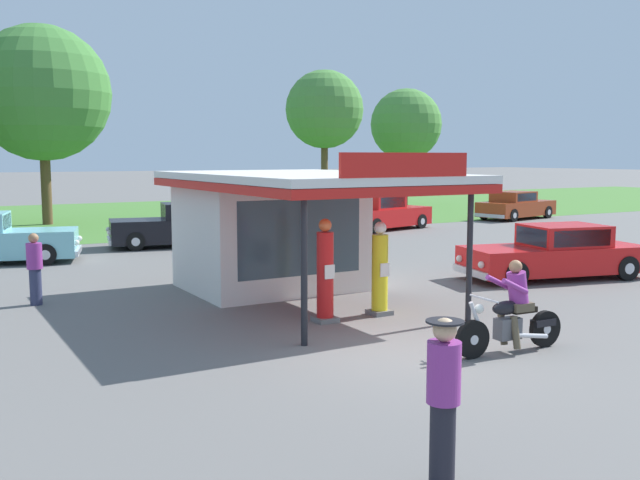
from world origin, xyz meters
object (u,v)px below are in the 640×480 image
object	(u,v)px
bystander_standing_back_lot	(443,397)
gas_pump_offside	(380,272)
featured_classic_sedan	(556,254)
parked_car_back_row_centre_right	(516,206)
parked_car_back_row_right	(384,214)
gas_pump_nearside	(325,275)
motorcycle_with_rider	(512,314)
bystander_strolling_foreground	(35,267)
parked_car_back_row_far_right	(184,226)

from	to	relation	value
bystander_standing_back_lot	gas_pump_offside	bearing A→B (deg)	59.84
featured_classic_sedan	parked_car_back_row_centre_right	distance (m)	18.84
parked_car_back_row_right	bystander_standing_back_lot	bearing A→B (deg)	-123.74
gas_pump_nearside	gas_pump_offside	distance (m)	1.33
parked_car_back_row_centre_right	parked_car_back_row_right	xyz separation A→B (m)	(-9.23, -1.03, 0.04)
gas_pump_nearside	parked_car_back_row_centre_right	world-z (taller)	gas_pump_nearside
gas_pump_nearside	parked_car_back_row_right	world-z (taller)	gas_pump_nearside
gas_pump_offside	bystander_standing_back_lot	bearing A→B (deg)	-120.16
motorcycle_with_rider	parked_car_back_row_right	distance (m)	20.31
motorcycle_with_rider	parked_car_back_row_centre_right	distance (m)	26.78
parked_car_back_row_centre_right	bystander_strolling_foreground	size ratio (longest dim) A/B	3.18
motorcycle_with_rider	parked_car_back_row_centre_right	size ratio (longest dim) A/B	0.44
parked_car_back_row_centre_right	bystander_strolling_foreground	distance (m)	27.59
parked_car_back_row_far_right	bystander_standing_back_lot	size ratio (longest dim) A/B	3.18
parked_car_back_row_centre_right	motorcycle_with_rider	bearing A→B (deg)	-135.40
parked_car_back_row_far_right	parked_car_back_row_right	distance (m)	9.88
parked_car_back_row_far_right	bystander_strolling_foreground	distance (m)	10.61
gas_pump_offside	parked_car_back_row_centre_right	xyz separation A→B (m)	(19.36, 15.30, -0.22)
motorcycle_with_rider	parked_car_back_row_right	world-z (taller)	parked_car_back_row_right
featured_classic_sedan	parked_car_back_row_centre_right	bearing A→B (deg)	47.91
motorcycle_with_rider	parked_car_back_row_far_right	bearing A→B (deg)	89.94
gas_pump_offside	bystander_strolling_foreground	world-z (taller)	gas_pump_offside
gas_pump_offside	featured_classic_sedan	world-z (taller)	gas_pump_offside
featured_classic_sedan	parked_car_back_row_far_right	xyz separation A→B (m)	(-6.42, 11.79, 0.07)
gas_pump_offside	parked_car_back_row_far_right	size ratio (longest dim) A/B	0.35
gas_pump_offside	bystander_strolling_foreground	xyz separation A→B (m)	(-6.10, 4.66, -0.05)
gas_pump_offside	gas_pump_nearside	bearing A→B (deg)	180.00
gas_pump_offside	parked_car_back_row_centre_right	distance (m)	24.68
bystander_standing_back_lot	parked_car_back_row_far_right	bearing A→B (deg)	77.94
motorcycle_with_rider	parked_car_back_row_centre_right	world-z (taller)	motorcycle_with_rider
gas_pump_offside	parked_car_back_row_far_right	distance (m)	13.12
motorcycle_with_rider	featured_classic_sedan	distance (m)	8.04
motorcycle_with_rider	bystander_standing_back_lot	world-z (taller)	bystander_standing_back_lot
parked_car_back_row_far_right	parked_car_back_row_right	world-z (taller)	parked_car_back_row_far_right
parked_car_back_row_centre_right	parked_car_back_row_far_right	world-z (taller)	parked_car_back_row_far_right
featured_classic_sedan	parked_car_back_row_right	size ratio (longest dim) A/B	1.07
parked_car_back_row_centre_right	gas_pump_nearside	bearing A→B (deg)	-143.50
parked_car_back_row_right	parked_car_back_row_far_right	bearing A→B (deg)	-173.27
parked_car_back_row_centre_right	bystander_standing_back_lot	xyz separation A→B (m)	(-23.30, -22.09, 0.26)
featured_classic_sedan	parked_car_back_row_centre_right	size ratio (longest dim) A/B	1.06
parked_car_back_row_centre_right	gas_pump_offside	bearing A→B (deg)	-141.67
gas_pump_nearside	bystander_standing_back_lot	size ratio (longest dim) A/B	1.20
motorcycle_with_rider	gas_pump_nearside	bearing A→B (deg)	114.75
bystander_standing_back_lot	featured_classic_sedan	bearing A→B (deg)	37.23
parked_car_back_row_right	bystander_standing_back_lot	size ratio (longest dim) A/B	2.92
gas_pump_offside	motorcycle_with_rider	world-z (taller)	gas_pump_offside
featured_classic_sedan	bystander_strolling_foreground	distance (m)	13.25
motorcycle_with_rider	parked_car_back_row_right	bearing A→B (deg)	61.04
parked_car_back_row_far_right	motorcycle_with_rider	bearing A→B (deg)	-90.06
gas_pump_nearside	bystander_strolling_foreground	bearing A→B (deg)	135.72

